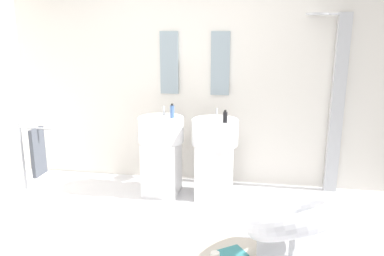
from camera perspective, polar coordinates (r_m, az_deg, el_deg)
name	(u,v)px	position (r m, az deg, el deg)	size (l,w,h in m)	color
ground_plane	(165,247)	(3.62, -4.02, -17.14)	(4.80, 3.60, 0.04)	silver
rear_partition	(195,78)	(4.74, 0.51, 7.43)	(4.80, 0.10, 2.60)	silver
pedestal_sink_left	(162,151)	(4.47, -4.52, -3.45)	(0.52, 0.52, 1.01)	white
pedestal_sink_right	(215,154)	(4.36, 3.35, -3.88)	(0.52, 0.52, 1.01)	white
vanity_mirror_left	(169,63)	(4.71, -3.37, 9.57)	(0.22, 0.03, 0.74)	#8C9EA8
vanity_mirror_right	(220,64)	(4.61, 4.20, 9.45)	(0.22, 0.03, 0.74)	#8C9EA8
shower_column	(336,101)	(4.67, 20.50, 3.69)	(0.49, 0.24, 2.05)	#B7BABF
lounge_chair	(293,225)	(3.29, 14.72, -13.68)	(1.11, 1.11, 0.65)	#B7BABF
towel_rack	(36,154)	(4.30, -22.04, -3.53)	(0.37, 0.22, 0.95)	#B7BABF
magazine_teal	(231,255)	(3.44, 5.84, -18.08)	(0.23, 0.19, 0.04)	teal
soap_bottle_blue	(172,111)	(4.33, -2.94, 2.48)	(0.05, 0.05, 0.16)	#4C72B7
soap_bottle_black	(225,117)	(4.11, 4.91, 1.64)	(0.05, 0.05, 0.13)	black
soap_bottle_clear	(172,111)	(4.44, -3.01, 2.58)	(0.04, 0.04, 0.13)	silver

